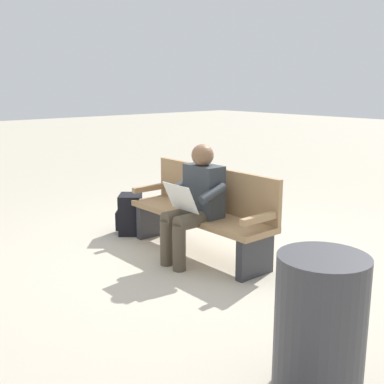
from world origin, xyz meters
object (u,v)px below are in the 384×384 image
(person_seated, at_px, (195,200))
(trash_bin, at_px, (320,326))
(bench_near, at_px, (204,210))
(backpack, at_px, (130,214))

(person_seated, bearing_deg, trash_bin, 157.77)
(bench_near, height_order, trash_bin, bench_near)
(bench_near, xyz_separation_m, person_seated, (-0.13, 0.24, 0.17))
(person_seated, height_order, backpack, person_seated)
(bench_near, relative_size, person_seated, 1.53)
(backpack, relative_size, trash_bin, 0.57)
(person_seated, xyz_separation_m, backpack, (1.20, -0.03, -0.39))
(backpack, bearing_deg, trash_bin, 164.47)
(person_seated, xyz_separation_m, trash_bin, (-2.06, 0.88, -0.21))
(bench_near, xyz_separation_m, trash_bin, (-2.20, 1.12, -0.04))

